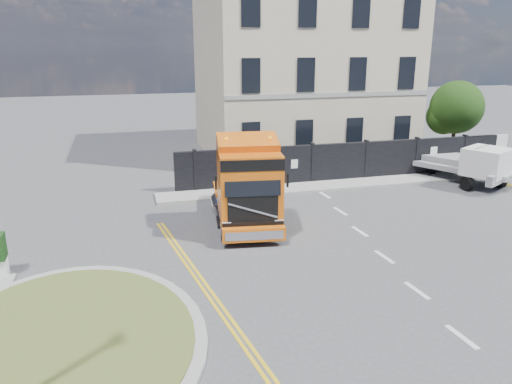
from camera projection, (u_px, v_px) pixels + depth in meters
name	position (u px, v px, depth m)	size (l,w,h in m)	color
ground	(298.00, 262.00, 16.41)	(120.00, 120.00, 0.00)	#424244
traffic_island	(63.00, 342.00, 11.85)	(6.80, 6.80, 0.17)	gray
hoarding_fence	(357.00, 161.00, 26.11)	(18.80, 0.25, 2.00)	black
georgian_building	(300.00, 62.00, 31.54)	(12.30, 10.30, 12.80)	beige
tree	(454.00, 110.00, 30.37)	(3.20, 3.20, 4.80)	#382619
pavement_far	(355.00, 184.00, 25.40)	(20.00, 1.60, 0.12)	gray
truck	(247.00, 188.00, 19.04)	(3.00, 6.19, 3.56)	black
flatbed_pickup	(478.00, 165.00, 24.89)	(4.05, 5.43, 2.04)	gray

